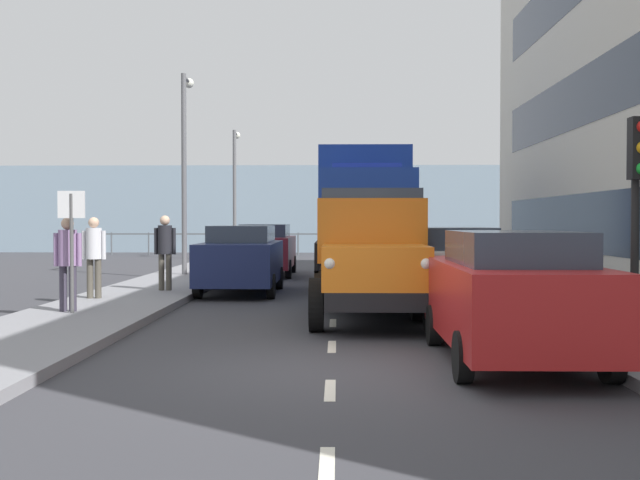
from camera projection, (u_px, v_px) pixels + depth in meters
ground_plane at (334, 288)px, 21.87m from camera, size 80.00×80.00×0.00m
sidewalk_left at (502, 285)px, 21.76m from camera, size 2.60×41.70×0.15m
sidewalk_right at (168, 285)px, 21.97m from camera, size 2.60×41.70×0.15m
road_centreline_markings at (334, 290)px, 21.11m from camera, size 0.12×36.84×0.01m
sea_horizon at (336, 209)px, 45.64m from camera, size 80.00×0.80×5.00m
seawall_railing at (336, 238)px, 42.08m from camera, size 28.08×0.08×1.20m
truck_vintage_orange at (371, 258)px, 14.48m from camera, size 2.17×5.64×2.43m
lorry_cargo_blue at (363, 213)px, 22.85m from camera, size 2.58×8.20×3.87m
car_red_kerbside_near at (511, 294)px, 10.35m from camera, size 1.86×4.42×1.72m
car_white_kerbside_1 at (452, 269)px, 15.76m from camera, size 1.83×4.08×1.72m
car_navy_oppositeside_0 at (241, 258)px, 20.06m from camera, size 1.92×4.24×1.72m
car_maroon_oppositeside_1 at (265, 249)px, 26.66m from camera, size 1.93×4.52×1.72m
pedestrian_couple_a at (68, 256)px, 14.84m from camera, size 0.53×0.34×1.76m
pedestrian_near_railing at (94, 250)px, 17.33m from camera, size 0.53×0.34×1.78m
pedestrian_strolling at (165, 246)px, 19.29m from camera, size 0.53×0.34×1.83m
traffic_light_near at (638, 178)px, 11.48m from camera, size 0.28×0.41×3.20m
lamp_post_promenade at (185, 155)px, 25.08m from camera, size 0.32×1.14×6.33m
lamp_post_far at (235, 181)px, 36.54m from camera, size 0.32×1.14×5.85m
street_sign at (72, 230)px, 14.55m from camera, size 0.50×0.07×2.25m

